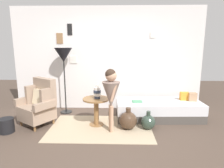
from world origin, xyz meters
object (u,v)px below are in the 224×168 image
object	(u,v)px
vase_striped	(97,93)
book_on_daybed	(137,101)
person_child	(111,92)
magazine_basket	(6,125)
armchair	(39,104)
side_table	(96,106)
daybed	(158,110)
demijohn_near	(128,120)
demijohn_far	(148,122)
floor_lamp	(64,57)

from	to	relation	value
vase_striped	book_on_daybed	size ratio (longest dim) A/B	1.33
person_child	magazine_basket	bearing A→B (deg)	-177.02
armchair	side_table	size ratio (longest dim) A/B	1.67
daybed	side_table	size ratio (longest dim) A/B	3.32
armchair	vase_striped	size ratio (longest dim) A/B	3.33
daybed	book_on_daybed	world-z (taller)	book_on_daybed
book_on_daybed	magazine_basket	xyz separation A→B (m)	(-2.57, -0.77, -0.28)
demijohn_near	magazine_basket	size ratio (longest dim) A/B	1.58
daybed	demijohn_far	world-z (taller)	daybed
demijohn_far	daybed	bearing A→B (deg)	61.78
vase_striped	demijohn_near	distance (m)	0.84
armchair	book_on_daybed	size ratio (longest dim) A/B	4.41
side_table	book_on_daybed	world-z (taller)	side_table
vase_striped	demijohn_far	xyz separation A→B (m)	(1.03, -0.16, -0.56)
daybed	book_on_daybed	distance (m)	0.55
armchair	vase_striped	bearing A→B (deg)	-1.89
armchair	demijohn_near	size ratio (longest dim) A/B	2.19
floor_lamp	book_on_daybed	world-z (taller)	floor_lamp
magazine_basket	daybed	bearing A→B (deg)	15.34
book_on_daybed	demijohn_near	bearing A→B (deg)	-112.41
demijohn_far	magazine_basket	world-z (taller)	demijohn_far
vase_striped	book_on_daybed	world-z (taller)	vase_striped
demijohn_far	side_table	bearing A→B (deg)	170.83
book_on_daybed	magazine_basket	size ratio (longest dim) A/B	0.79
floor_lamp	daybed	bearing A→B (deg)	-8.04
floor_lamp	book_on_daybed	size ratio (longest dim) A/B	7.24
armchair	magazine_basket	bearing A→B (deg)	-137.69
demijohn_near	demijohn_far	size ratio (longest dim) A/B	1.19
floor_lamp	magazine_basket	bearing A→B (deg)	-126.17
floor_lamp	demijohn_far	world-z (taller)	floor_lamp
magazine_basket	armchair	bearing A→B (deg)	42.31
daybed	person_child	xyz separation A→B (m)	(-1.07, -0.74, 0.60)
armchair	demijohn_far	xyz separation A→B (m)	(2.27, -0.21, -0.29)
side_table	armchair	bearing A→B (deg)	178.36
vase_striped	magazine_basket	distance (m)	1.85
demijohn_near	magazine_basket	xyz separation A→B (m)	(-2.35, -0.23, -0.04)
book_on_daybed	demijohn_far	world-z (taller)	book_on_daybed
daybed	magazine_basket	distance (m)	3.19
armchair	floor_lamp	distance (m)	1.24
floor_lamp	book_on_daybed	xyz separation A→B (m)	(1.73, -0.39, -0.96)
armchair	side_table	world-z (taller)	armchair
demijohn_far	floor_lamp	bearing A→B (deg)	154.03
vase_striped	magazine_basket	xyz separation A→B (m)	(-1.72, -0.40, -0.56)
demijohn_far	vase_striped	bearing A→B (deg)	170.96
vase_striped	demijohn_near	size ratio (longest dim) A/B	0.66
magazine_basket	floor_lamp	bearing A→B (deg)	53.83
person_child	side_table	bearing A→B (deg)	136.74
vase_striped	book_on_daybed	bearing A→B (deg)	23.70
vase_striped	demijohn_near	bearing A→B (deg)	-15.13
demijohn_far	magazine_basket	distance (m)	2.76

